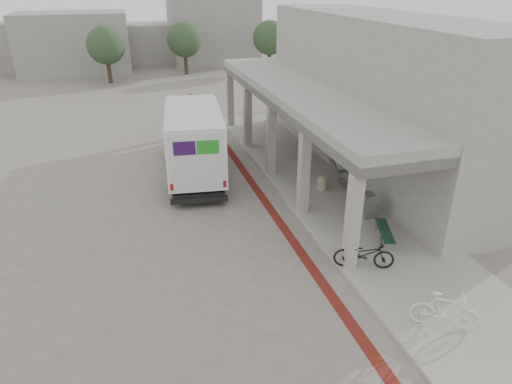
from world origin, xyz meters
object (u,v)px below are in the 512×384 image
object	(u,v)px
utility_cabinet	(367,205)
bicycle_cream	(445,311)
bench	(385,233)
bicycle_black	(364,254)
fedex_truck	(194,139)

from	to	relation	value
utility_cabinet	bicycle_cream	world-z (taller)	bicycle_cream
bench	bicycle_black	world-z (taller)	bicycle_black
utility_cabinet	fedex_truck	bearing A→B (deg)	131.62
bench	utility_cabinet	xyz separation A→B (m)	(0.28, 1.77, 0.18)
fedex_truck	bench	distance (m)	9.78
bench	utility_cabinet	bearing A→B (deg)	100.73
utility_cabinet	bicycle_cream	size ratio (longest dim) A/B	0.54
bicycle_black	bench	bearing A→B (deg)	-28.02
bicycle_black	fedex_truck	bearing A→B (deg)	43.92
bicycle_cream	bench	bearing A→B (deg)	19.42
fedex_truck	bicycle_cream	size ratio (longest dim) A/B	4.45
utility_cabinet	bicycle_black	bearing A→B (deg)	-120.19
bench	fedex_truck	bearing A→B (deg)	142.81
fedex_truck	bench	bearing A→B (deg)	-49.74
utility_cabinet	bicycle_cream	distance (m)	6.19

